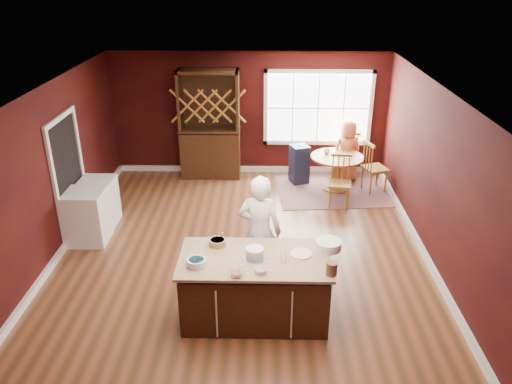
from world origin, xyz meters
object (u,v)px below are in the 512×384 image
chair_east (375,166)px  high_chair (299,163)px  toddler (300,147)px  dryer (99,202)px  layer_cake (255,253)px  seated_woman (347,151)px  baker (260,232)px  dining_table (336,166)px  kitchen_island (255,289)px  washer (87,217)px  chair_north (347,153)px  hutch (210,125)px  chair_south (340,182)px

chair_east → high_chair: size_ratio=1.25×
toddler → dryer: bearing=-152.6°
layer_cake → seated_woman: size_ratio=0.24×
high_chair → baker: bearing=-121.6°
dining_table → high_chair: (-0.75, 0.37, -0.10)m
high_chair → chair_east: bearing=-34.4°
kitchen_island → washer: size_ratio=2.13×
washer → dryer: bearing=90.0°
baker → layer_cake: (-0.06, -0.77, 0.12)m
baker → chair_north: 4.60m
dining_table → hutch: bearing=165.1°
baker → hutch: (-1.14, 4.12, 0.31)m
kitchen_island → chair_east: bearing=60.0°
dryer → kitchen_island: bearing=-42.0°
kitchen_island → seated_woman: size_ratio=1.44×
chair_east → chair_south: chair_east is taller
dining_table → chair_north: 0.85m
seated_woman → dryer: 5.20m
kitchen_island → toddler: size_ratio=7.54×
dining_table → chair_east: 0.80m
kitchen_island → baker: bearing=86.1°
washer → dining_table: bearing=26.4°
chair_east → toddler: 1.61m
chair_east → seated_woman: 0.75m
seated_woman → high_chair: size_ratio=1.55×
chair_south → high_chair: chair_south is taller
dining_table → toddler: bearing=155.0°
kitchen_island → high_chair: 4.63m
washer → chair_north: bearing=32.1°
baker → chair_east: baker is taller
dining_table → hutch: size_ratio=0.46×
chair_south → dryer: bearing=-161.3°
chair_east → chair_south: bearing=112.8°
hutch → dryer: size_ratio=2.72×
kitchen_island → baker: 0.89m
washer → layer_cake: bearing=-34.0°
high_chair → dryer: (-3.74, -1.96, -0.00)m
chair_east → chair_north: bearing=10.6°
chair_north → washer: (-4.81, -3.01, -0.08)m
baker → layer_cake: bearing=95.0°
chair_east → baker: bearing=126.3°
baker → seated_woman: (1.82, 3.89, -0.19)m
chair_north → dryer: bearing=20.0°
washer → dryer: (0.00, 0.64, -0.03)m
chair_north → high_chair: 1.16m
baker → seated_woman: bearing=-105.9°
layer_cake → chair_south: 3.78m
baker → high_chair: baker is taller
dining_table → chair_north: bearing=67.4°
chair_east → chair_north: chair_east is taller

